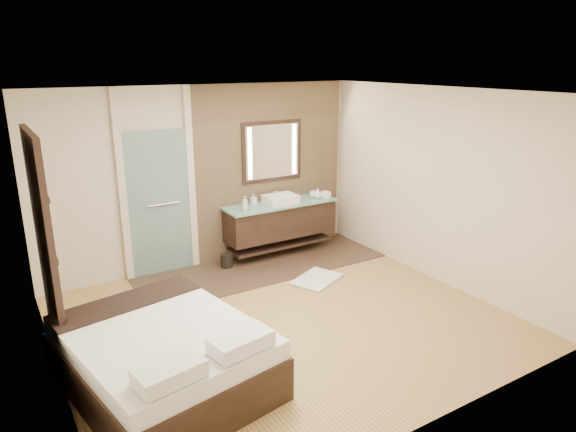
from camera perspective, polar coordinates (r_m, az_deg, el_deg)
floor at (r=6.37m, az=-0.53°, el=-11.46°), size 5.00×5.00×0.00m
tile_strip at (r=7.89m, az=-2.81°, el=-5.59°), size 3.80×1.30×0.01m
stone_wall at (r=8.24m, az=-1.95°, el=5.19°), size 2.60×0.08×2.70m
vanity at (r=8.19m, az=-0.88°, el=-0.44°), size 1.85×0.55×0.88m
mirror_unit at (r=8.14m, az=-1.78°, el=7.19°), size 1.06×0.04×0.96m
frosted_door at (r=7.56m, az=-14.18°, el=1.99°), size 1.10×0.12×2.70m
shoji_partition at (r=5.72m, az=-25.29°, el=-3.31°), size 0.06×1.20×2.40m
bed at (r=5.21m, az=-13.62°, el=-14.98°), size 1.90×2.22×0.76m
bath_mat at (r=7.42m, az=3.21°, el=-7.01°), size 0.86×0.75×0.02m
waste_bin at (r=7.86m, az=-6.84°, el=-4.97°), size 0.18×0.18×0.22m
tissue_box at (r=8.43m, az=4.21°, el=2.39°), size 0.13×0.13×0.10m
soap_bottle_a at (r=7.71m, az=-4.80°, el=1.43°), size 0.11×0.11×0.22m
soap_bottle_b at (r=7.98m, az=-3.85°, el=1.87°), size 0.08×0.08×0.18m
soap_bottle_c at (r=8.36m, az=3.33°, el=2.51°), size 0.15×0.15×0.16m
cup at (r=8.44m, az=2.87°, el=2.44°), size 0.14×0.14×0.10m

